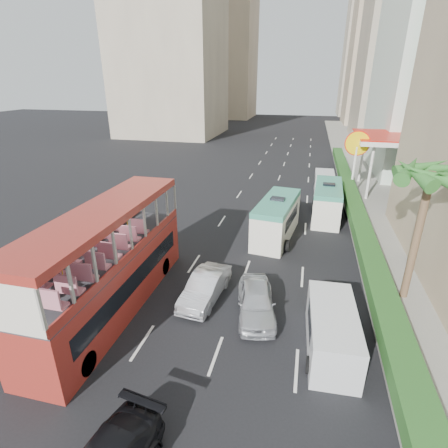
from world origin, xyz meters
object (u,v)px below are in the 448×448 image
(car_silver_lane_a, at_px, (206,299))
(van_asset, at_px, (285,212))
(double_decker_bus, at_px, (109,261))
(car_silver_lane_b, at_px, (256,314))
(minibus_far, at_px, (327,202))
(minibus_near, at_px, (277,219))
(shell_station, at_px, (388,164))
(palm_tree, at_px, (417,238))
(panel_van_near, at_px, (332,331))
(panel_van_far, at_px, (324,183))

(car_silver_lane_a, xyz_separation_m, van_asset, (2.94, 13.56, 0.00))
(double_decker_bus, bearing_deg, car_silver_lane_b, 8.79)
(minibus_far, bearing_deg, minibus_near, -124.22)
(double_decker_bus, distance_m, car_silver_lane_b, 7.29)
(minibus_near, distance_m, shell_station, 15.98)
(car_silver_lane_a, distance_m, palm_tree, 10.53)
(van_asset, bearing_deg, car_silver_lane_a, -107.37)
(palm_tree, relative_size, shell_station, 0.80)
(minibus_far, bearing_deg, double_decker_bus, -122.54)
(car_silver_lane_a, height_order, panel_van_near, panel_van_near)
(minibus_far, bearing_deg, car_silver_lane_b, -102.10)
(double_decker_bus, distance_m, minibus_far, 18.02)
(van_asset, bearing_deg, shell_station, 35.69)
(panel_van_far, bearing_deg, minibus_far, -89.87)
(minibus_far, bearing_deg, palm_tree, -69.52)
(minibus_near, xyz_separation_m, minibus_far, (3.51, 4.73, -0.04))
(van_asset, relative_size, shell_station, 0.55)
(minibus_near, relative_size, palm_tree, 0.97)
(car_silver_lane_a, xyz_separation_m, minibus_near, (2.69, 8.33, 1.37))
(car_silver_lane_b, bearing_deg, palm_tree, 11.04)
(panel_van_near, relative_size, panel_van_far, 1.01)
(car_silver_lane_a, relative_size, panel_van_near, 0.91)
(van_asset, height_order, shell_station, shell_station)
(car_silver_lane_b, relative_size, palm_tree, 0.65)
(car_silver_lane_b, height_order, panel_van_far, panel_van_far)
(van_asset, xyz_separation_m, minibus_near, (-0.25, -5.24, 1.37))
(car_silver_lane_a, distance_m, van_asset, 13.88)
(car_silver_lane_b, height_order, shell_station, shell_station)
(car_silver_lane_b, relative_size, shell_station, 0.52)
(panel_van_near, bearing_deg, palm_tree, 47.98)
(double_decker_bus, distance_m, palm_tree, 14.39)
(double_decker_bus, xyz_separation_m, car_silver_lane_a, (4.09, 1.69, -2.53))
(car_silver_lane_a, bearing_deg, van_asset, 83.67)
(car_silver_lane_b, height_order, van_asset, car_silver_lane_b)
(shell_station, bearing_deg, van_asset, -139.16)
(car_silver_lane_b, xyz_separation_m, panel_van_near, (3.31, -1.58, 0.91))
(double_decker_bus, height_order, car_silver_lane_a, double_decker_bus)
(panel_van_far, bearing_deg, minibus_near, -106.38)
(car_silver_lane_a, xyz_separation_m, car_silver_lane_b, (2.66, -0.64, 0.00))
(panel_van_near, relative_size, palm_tree, 0.71)
(double_decker_bus, xyz_separation_m, minibus_far, (10.30, 14.74, -1.20))
(car_silver_lane_a, bearing_deg, panel_van_far, 78.82)
(minibus_near, bearing_deg, panel_van_far, 81.21)
(car_silver_lane_b, distance_m, shell_station, 23.98)
(panel_van_near, bearing_deg, van_asset, 98.33)
(panel_van_far, relative_size, shell_station, 0.56)
(minibus_near, xyz_separation_m, panel_van_near, (3.28, -10.55, -0.47))
(minibus_far, bearing_deg, shell_station, 57.79)
(minibus_near, relative_size, minibus_far, 1.03)
(panel_van_far, bearing_deg, car_silver_lane_b, -99.55)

